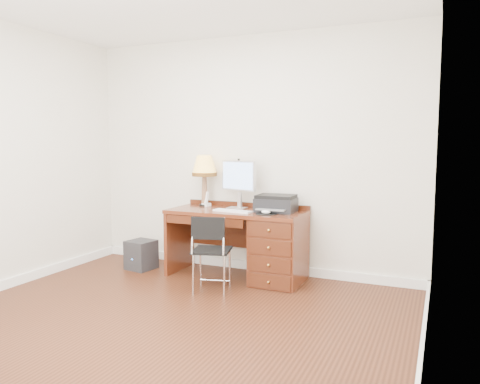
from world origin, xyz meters
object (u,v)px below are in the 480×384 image
at_px(desk, 264,243).
at_px(printer, 276,203).
at_px(monitor, 238,178).
at_px(phone, 206,202).
at_px(chair, 209,246).
at_px(leg_lamp, 204,169).
at_px(equipment_box, 141,255).

bearing_deg(desk, printer, 27.96).
xyz_separation_m(monitor, phone, (-0.41, 0.02, -0.29)).
height_order(monitor, printer, monitor).
relative_size(printer, chair, 0.54).
height_order(desk, monitor, monitor).
relative_size(leg_lamp, phone, 3.46).
relative_size(monitor, chair, 0.70).
bearing_deg(printer, leg_lamp, 172.17).
xyz_separation_m(monitor, printer, (0.48, -0.07, -0.25)).
bearing_deg(leg_lamp, printer, -6.28).
height_order(printer, leg_lamp, leg_lamp).
distance_m(monitor, phone, 0.51).
distance_m(desk, equipment_box, 1.52).
relative_size(printer, leg_lamp, 0.71).
height_order(monitor, leg_lamp, leg_lamp).
height_order(desk, chair, chair).
distance_m(leg_lamp, phone, 0.39).
distance_m(desk, leg_lamp, 1.13).
relative_size(desk, leg_lamp, 2.53).
bearing_deg(equipment_box, monitor, 23.37).
relative_size(printer, phone, 2.46).
height_order(phone, equipment_box, phone).
bearing_deg(leg_lamp, desk, -11.32).
distance_m(printer, equipment_box, 1.75).
bearing_deg(leg_lamp, monitor, -4.43).
height_order(desk, leg_lamp, leg_lamp).
distance_m(desk, phone, 0.88).
height_order(printer, phone, printer).
relative_size(leg_lamp, chair, 0.76).
bearing_deg(leg_lamp, chair, -59.40).
relative_size(monitor, phone, 3.16).
height_order(desk, printer, printer).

